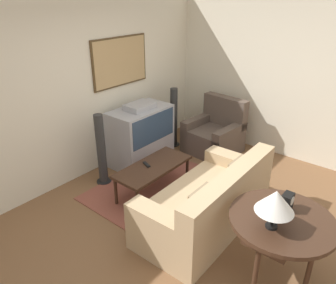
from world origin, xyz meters
TOP-DOWN VIEW (x-y plane):
  - ground_plane at (0.00, 0.00)m, footprint 12.00×12.00m
  - wall_back at (0.01, 2.13)m, footprint 12.00×0.10m
  - wall_right at (2.63, 0.00)m, footprint 0.06×12.00m
  - area_rug at (0.36, 0.94)m, footprint 1.94×1.43m
  - tv at (0.83, 1.69)m, footprint 1.05×0.60m
  - couch at (0.14, -0.11)m, footprint 1.88×0.94m
  - armchair at (1.97, 0.95)m, footprint 0.90×0.92m
  - coffee_table at (0.23, 0.88)m, footprint 1.17×0.51m
  - console_table at (-0.11, -1.09)m, footprint 1.01×1.01m
  - table_lamp at (-0.30, -1.05)m, footprint 0.35×0.35m
  - mantel_clock at (0.04, -1.05)m, footprint 0.14×0.10m
  - remote at (0.19, 0.96)m, footprint 0.10×0.17m
  - speaker_tower_left at (-0.03, 1.67)m, footprint 0.23×0.23m
  - speaker_tower_right at (1.69, 1.67)m, footprint 0.23×0.23m

SIDE VIEW (x-z plane):
  - ground_plane at x=0.00m, z-range 0.00..0.00m
  - area_rug at x=0.36m, z-range 0.00..0.01m
  - armchair at x=1.97m, z-range -0.17..0.79m
  - couch at x=0.14m, z-range -0.12..0.74m
  - coffee_table at x=0.23m, z-range 0.18..0.64m
  - remote at x=0.19m, z-range 0.46..0.48m
  - tv at x=0.83m, z-range -0.03..1.01m
  - speaker_tower_left at x=-0.03m, z-range -0.03..1.08m
  - speaker_tower_right at x=1.69m, z-range -0.03..1.08m
  - console_table at x=-0.11m, z-range 0.30..1.04m
  - mantel_clock at x=0.04m, z-range 0.74..0.91m
  - table_lamp at x=-0.30m, z-range 0.82..1.22m
  - wall_right at x=2.63m, z-range 0.00..2.70m
  - wall_back at x=0.01m, z-range 0.00..2.70m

